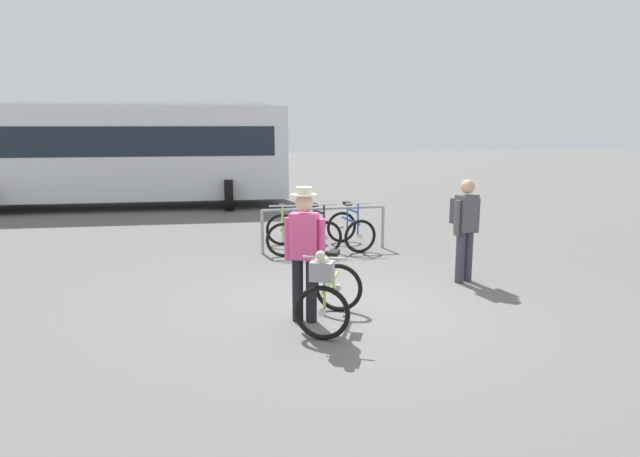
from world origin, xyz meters
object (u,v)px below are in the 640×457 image
object	(u,v)px
racked_bike_black	(317,231)
racked_bike_blue	(351,230)
person_with_featured_bike	(304,249)
racked_bike_lime	(282,233)
featured_bicycle	(329,290)
bus_distant	(118,149)
pedestrian_with_backpack	(465,224)

from	to	relation	value
racked_bike_black	racked_bike_blue	bearing A→B (deg)	-3.01
racked_bike_black	person_with_featured_bike	world-z (taller)	person_with_featured_bike
racked_bike_blue	person_with_featured_bike	distance (m)	4.37
racked_bike_lime	featured_bicycle	world-z (taller)	featured_bicycle
bus_distant	racked_bike_blue	bearing A→B (deg)	-55.63
racked_bike_blue	person_with_featured_bike	xyz separation A→B (m)	(-1.93, -3.87, 0.58)
racked_bike_lime	person_with_featured_bike	xyz separation A→B (m)	(-0.54, -3.94, 0.58)
racked_bike_lime	pedestrian_with_backpack	size ratio (longest dim) A/B	0.73
racked_bike_black	pedestrian_with_backpack	xyz separation A→B (m)	(1.64, -2.85, 0.57)
featured_bicycle	racked_bike_black	bearing A→B (deg)	76.59
featured_bicycle	bus_distant	distance (m)	11.89
racked_bike_lime	racked_bike_blue	xyz separation A→B (m)	(1.40, -0.07, 0.00)
racked_bike_lime	bus_distant	bearing A→B (deg)	116.31
racked_bike_blue	bus_distant	world-z (taller)	bus_distant
featured_bicycle	bus_distant	bearing A→B (deg)	105.76
featured_bicycle	pedestrian_with_backpack	world-z (taller)	pedestrian_with_backpack
pedestrian_with_backpack	racked_bike_lime	bearing A→B (deg)	129.00
racked_bike_black	racked_bike_lime	bearing A→B (deg)	176.99
person_with_featured_bike	racked_bike_blue	bearing A→B (deg)	63.46
racked_bike_black	pedestrian_with_backpack	size ratio (longest dim) A/B	0.70
racked_bike_lime	person_with_featured_bike	size ratio (longest dim) A/B	0.69
pedestrian_with_backpack	racked_bike_black	bearing A→B (deg)	119.88
racked_bike_lime	racked_bike_blue	size ratio (longest dim) A/B	1.07
featured_bicycle	pedestrian_with_backpack	distance (m)	3.02
featured_bicycle	person_with_featured_bike	size ratio (longest dim) A/B	0.73
racked_bike_lime	racked_bike_blue	bearing A→B (deg)	-3.01
person_with_featured_bike	bus_distant	world-z (taller)	bus_distant
featured_bicycle	racked_bike_lime	bearing A→B (deg)	85.86
pedestrian_with_backpack	bus_distant	distance (m)	11.62
racked_bike_lime	racked_bike_black	distance (m)	0.70
racked_bike_lime	featured_bicycle	xyz separation A→B (m)	(-0.31, -4.26, 0.12)
featured_bicycle	pedestrian_with_backpack	size ratio (longest dim) A/B	0.77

